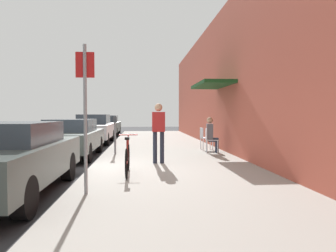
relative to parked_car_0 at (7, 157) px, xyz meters
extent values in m
plane|color=#2D2D30|center=(1.10, 2.22, -0.72)|extent=(60.00, 60.00, 0.00)
cube|color=#9E9B93|center=(3.35, 4.22, -0.66)|extent=(4.50, 32.00, 0.12)
cube|color=#BC5442|center=(5.75, 4.22, 2.09)|extent=(0.30, 32.00, 5.63)
cube|color=#19471E|center=(5.05, 5.45, 1.88)|extent=(1.10, 2.80, 0.12)
cube|color=#47514C|center=(0.00, -0.03, -0.08)|extent=(1.80, 4.40, 0.64)
cube|color=#333D47|center=(0.00, 0.12, 0.44)|extent=(1.48, 2.11, 0.41)
cylinder|color=black|center=(0.79, 1.34, -0.40)|extent=(0.22, 0.64, 0.64)
cylinder|color=black|center=(0.79, -1.39, -0.40)|extent=(0.22, 0.64, 0.64)
cube|color=#47514C|center=(0.00, 5.29, -0.10)|extent=(1.80, 4.40, 0.60)
cube|color=#333D47|center=(0.00, 5.44, 0.41)|extent=(1.48, 2.11, 0.42)
cylinder|color=black|center=(0.79, 6.66, -0.40)|extent=(0.22, 0.64, 0.64)
cylinder|color=black|center=(-0.79, 6.66, -0.40)|extent=(0.22, 0.64, 0.64)
cylinder|color=black|center=(0.79, 3.93, -0.40)|extent=(0.22, 0.64, 0.64)
cylinder|color=black|center=(-0.79, 3.93, -0.40)|extent=(0.22, 0.64, 0.64)
cube|color=silver|center=(0.00, 10.73, -0.06)|extent=(1.80, 4.40, 0.68)
cube|color=#333D47|center=(0.00, 10.88, 0.53)|extent=(1.48, 2.11, 0.50)
cylinder|color=black|center=(0.79, 12.09, -0.40)|extent=(0.22, 0.64, 0.64)
cylinder|color=black|center=(-0.79, 12.09, -0.40)|extent=(0.22, 0.64, 0.64)
cylinder|color=black|center=(0.79, 9.36, -0.40)|extent=(0.22, 0.64, 0.64)
cylinder|color=black|center=(-0.79, 9.36, -0.40)|extent=(0.22, 0.64, 0.64)
cube|color=#47514C|center=(0.00, 16.67, -0.08)|extent=(1.80, 4.40, 0.64)
cube|color=#333D47|center=(0.00, 16.82, 0.47)|extent=(1.48, 2.11, 0.47)
cylinder|color=black|center=(0.79, 18.03, -0.40)|extent=(0.22, 0.64, 0.64)
cylinder|color=black|center=(-0.79, 18.03, -0.40)|extent=(0.22, 0.64, 0.64)
cylinder|color=black|center=(0.79, 15.30, -0.40)|extent=(0.22, 0.64, 0.64)
cylinder|color=black|center=(-0.79, 15.30, -0.40)|extent=(0.22, 0.64, 0.64)
cylinder|color=slate|center=(1.55, 5.21, -0.05)|extent=(0.07, 0.07, 1.10)
cube|color=#383D42|center=(1.55, 5.21, 0.61)|extent=(0.12, 0.10, 0.22)
cylinder|color=gray|center=(1.50, -0.46, 0.70)|extent=(0.06, 0.06, 2.60)
cube|color=red|center=(1.50, -0.44, 1.65)|extent=(0.32, 0.02, 0.44)
torus|color=black|center=(2.15, 1.84, -0.27)|extent=(0.04, 0.66, 0.66)
torus|color=black|center=(2.15, 0.79, -0.27)|extent=(0.04, 0.66, 0.66)
cylinder|color=maroon|center=(2.15, 1.32, -0.27)|extent=(0.04, 1.05, 0.04)
cylinder|color=maroon|center=(2.15, 1.17, -0.02)|extent=(0.04, 0.04, 0.50)
cube|color=black|center=(2.15, 1.17, 0.25)|extent=(0.10, 0.20, 0.06)
cylinder|color=maroon|center=(2.15, 1.79, 0.01)|extent=(0.03, 0.03, 0.56)
cylinder|color=maroon|center=(2.15, 1.79, 0.29)|extent=(0.46, 0.03, 0.03)
cylinder|color=silver|center=(5.24, 5.42, -0.38)|extent=(0.04, 0.04, 0.45)
cylinder|color=silver|center=(5.19, 5.04, -0.38)|extent=(0.04, 0.04, 0.45)
cylinder|color=silver|center=(4.86, 5.47, -0.38)|extent=(0.04, 0.04, 0.45)
cylinder|color=silver|center=(4.81, 5.09, -0.38)|extent=(0.04, 0.04, 0.45)
cube|color=silver|center=(5.03, 5.25, -0.14)|extent=(0.50, 0.50, 0.03)
cube|color=silver|center=(4.82, 5.28, 0.07)|extent=(0.09, 0.44, 0.40)
cylinder|color=#232838|center=(5.22, 5.33, -0.37)|extent=(0.11, 0.11, 0.47)
cylinder|color=#232838|center=(5.09, 5.35, -0.13)|extent=(0.38, 0.19, 0.14)
cylinder|color=#232838|center=(5.19, 5.13, -0.37)|extent=(0.11, 0.11, 0.47)
cylinder|color=#232838|center=(5.06, 5.15, -0.13)|extent=(0.38, 0.19, 0.14)
cube|color=#595960|center=(4.95, 5.27, 0.17)|extent=(0.27, 0.39, 0.56)
sphere|color=tan|center=(4.95, 5.27, 0.58)|extent=(0.22, 0.22, 0.22)
cylinder|color=silver|center=(5.21, 6.37, -0.38)|extent=(0.04, 0.04, 0.45)
cylinder|color=silver|center=(5.23, 5.99, -0.38)|extent=(0.04, 0.04, 0.45)
cylinder|color=silver|center=(4.83, 6.35, -0.38)|extent=(0.04, 0.04, 0.45)
cylinder|color=silver|center=(4.85, 5.98, -0.38)|extent=(0.04, 0.04, 0.45)
cube|color=silver|center=(5.03, 6.17, -0.14)|extent=(0.46, 0.46, 0.03)
cube|color=silver|center=(4.82, 6.16, 0.07)|extent=(0.05, 0.44, 0.40)
cylinder|color=#232838|center=(2.86, 2.93, -0.15)|extent=(0.12, 0.12, 0.90)
cylinder|color=#232838|center=(3.06, 2.93, -0.15)|extent=(0.12, 0.12, 0.90)
cube|color=#B22626|center=(2.96, 2.93, 0.58)|extent=(0.36, 0.22, 0.56)
sphere|color=tan|center=(2.96, 2.93, 0.99)|extent=(0.22, 0.22, 0.22)
camera|label=1|loc=(2.46, -6.06, 0.80)|focal=33.94mm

